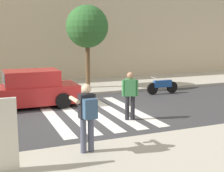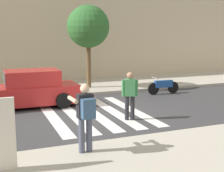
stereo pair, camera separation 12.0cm
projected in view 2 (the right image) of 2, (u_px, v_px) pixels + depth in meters
name	position (u px, v px, depth m)	size (l,w,h in m)	color
ground_plane	(96.00, 114.00, 11.94)	(120.00, 120.00, 0.00)	#38383A
sidewalk_far	(61.00, 88.00, 17.41)	(60.00, 4.80, 0.14)	#B2AD9E
building_facade_far	(45.00, 26.00, 20.86)	(56.00, 4.00, 7.03)	beige
crosswalk_stripe_0	(53.00, 117.00, 11.53)	(0.44, 5.20, 0.01)	silver
crosswalk_stripe_1	(74.00, 115.00, 11.83)	(0.44, 5.20, 0.01)	silver
crosswalk_stripe_2	(94.00, 113.00, 12.12)	(0.44, 5.20, 0.01)	silver
crosswalk_stripe_3	(113.00, 111.00, 12.41)	(0.44, 5.20, 0.01)	silver
crosswalk_stripe_4	(131.00, 109.00, 12.71)	(0.44, 5.20, 0.01)	silver
photographer_with_backpack	(85.00, 112.00, 7.62)	(0.61, 0.86, 1.72)	#474C60
pedestrian_crossing	(130.00, 93.00, 11.03)	(0.55, 0.36, 1.72)	#232328
parked_car_red	(30.00, 90.00, 13.14)	(4.10, 1.92, 1.55)	red
motorcycle	(163.00, 86.00, 15.92)	(1.76, 0.60, 0.87)	black
street_tree_center	(88.00, 27.00, 16.57)	(2.27, 2.27, 4.42)	brown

